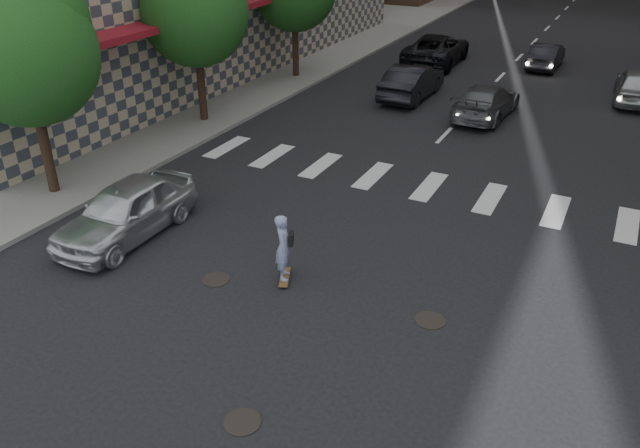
# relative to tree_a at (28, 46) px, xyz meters

# --- Properties ---
(ground) EXTENTS (160.00, 160.00, 0.00)m
(ground) POSITION_rel_tree_a_xyz_m (9.45, -3.14, -4.65)
(ground) COLOR black
(ground) RESTS_ON ground
(sidewalk_left) EXTENTS (13.00, 80.00, 0.15)m
(sidewalk_left) POSITION_rel_tree_a_xyz_m (-5.05, 16.86, -4.57)
(sidewalk_left) COLOR gray
(sidewalk_left) RESTS_ON ground
(tree_a) EXTENTS (4.20, 4.20, 6.60)m
(tree_a) POSITION_rel_tree_a_xyz_m (0.00, 0.00, 0.00)
(tree_a) COLOR #382619
(tree_a) RESTS_ON sidewalk_left
(tree_b) EXTENTS (4.20, 4.20, 6.60)m
(tree_b) POSITION_rel_tree_a_xyz_m (0.00, 8.00, 0.00)
(tree_b) COLOR #382619
(tree_b) RESTS_ON sidewalk_left
(manhole_a) EXTENTS (0.70, 0.70, 0.02)m
(manhole_a) POSITION_rel_tree_a_xyz_m (10.65, -5.64, -4.64)
(manhole_a) COLOR black
(manhole_a) RESTS_ON ground
(manhole_b) EXTENTS (0.70, 0.70, 0.02)m
(manhole_b) POSITION_rel_tree_a_xyz_m (7.45, -1.94, -4.64)
(manhole_b) COLOR black
(manhole_b) RESTS_ON ground
(manhole_c) EXTENTS (0.70, 0.70, 0.02)m
(manhole_c) POSITION_rel_tree_a_xyz_m (12.75, -1.14, -4.64)
(manhole_c) COLOR black
(manhole_c) RESTS_ON ground
(skateboarder) EXTENTS (0.63, 0.92, 1.80)m
(skateboarder) POSITION_rel_tree_a_xyz_m (9.00, -1.16, -3.70)
(skateboarder) COLOR brown
(skateboarder) RESTS_ON ground
(silver_sedan) EXTENTS (1.92, 4.64, 1.57)m
(silver_sedan) POSITION_rel_tree_a_xyz_m (3.95, -1.14, -3.86)
(silver_sedan) COLOR silver
(silver_sedan) RESTS_ON ground
(traffic_car_a) EXTENTS (1.71, 4.78, 1.57)m
(traffic_car_a) POSITION_rel_tree_a_xyz_m (6.54, 15.12, -3.86)
(traffic_car_a) COLOR black
(traffic_car_a) RESTS_ON ground
(traffic_car_b) EXTENTS (2.24, 4.96, 1.41)m
(traffic_car_b) POSITION_rel_tree_a_xyz_m (10.30, 13.92, -3.94)
(traffic_car_b) COLOR #53555A
(traffic_car_b) RESTS_ON ground
(traffic_car_c) EXTENTS (2.88, 5.94, 1.63)m
(traffic_car_c) POSITION_rel_tree_a_xyz_m (5.50, 22.16, -3.83)
(traffic_car_c) COLOR black
(traffic_car_c) RESTS_ON ground
(traffic_car_d) EXTENTS (2.09, 4.70, 1.57)m
(traffic_car_d) POSITION_rel_tree_a_xyz_m (15.95, 19.21, -3.86)
(traffic_car_d) COLOR #A0A3A7
(traffic_car_d) RESTS_ON ground
(traffic_car_e) EXTENTS (1.52, 4.17, 1.37)m
(traffic_car_e) POSITION_rel_tree_a_xyz_m (11.19, 23.90, -3.96)
(traffic_car_e) COLOR black
(traffic_car_e) RESTS_ON ground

